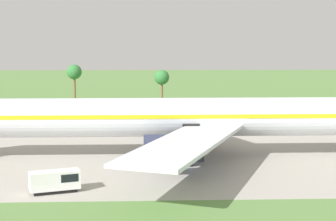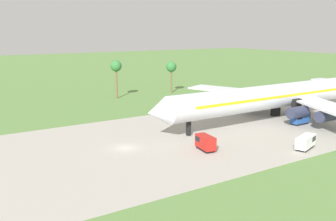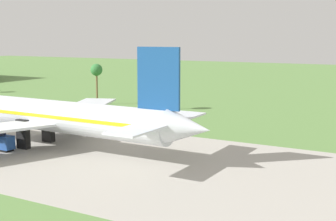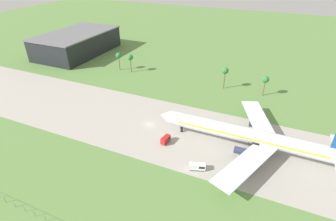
{
  "view_description": "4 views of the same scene",
  "coord_description": "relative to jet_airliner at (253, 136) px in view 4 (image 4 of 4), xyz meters",
  "views": [
    {
      "loc": [
        38.61,
        -75.44,
        16.3
      ],
      "look_at": [
        41.72,
        0.64,
        6.97
      ],
      "focal_mm": 55.0,
      "sensor_mm": 36.0,
      "label": 1
    },
    {
      "loc": [
        -29.27,
        -60.67,
        21.54
      ],
      "look_at": [
        9.91,
        0.64,
        5.97
      ],
      "focal_mm": 40.0,
      "sensor_mm": 36.0,
      "label": 2
    },
    {
      "loc": [
        109.29,
        -61.77,
        20.17
      ],
      "look_at": [
        73.54,
        0.64,
        8.86
      ],
      "focal_mm": 50.0,
      "sensor_mm": 36.0,
      "label": 3
    },
    {
      "loc": [
        46.17,
        -84.3,
        64.09
      ],
      "look_at": [
        6.8,
        5.0,
        6.0
      ],
      "focal_mm": 28.0,
      "sensor_mm": 36.0,
      "label": 4
    }
  ],
  "objects": [
    {
      "name": "palm_tree_row",
      "position": [
        -48.8,
        48.38,
        3.49
      ],
      "size": [
        92.53,
        3.6,
        12.31
      ],
      "color": "brown",
      "rests_on": "ground_plane"
    },
    {
      "name": "ground_plane",
      "position": [
        -43.4,
        -0.64,
        -5.9
      ],
      "size": [
        600.0,
        600.0,
        0.0
      ],
      "primitive_type": "plane",
      "color": "#5B8442"
    },
    {
      "name": "terminal_building",
      "position": [
        -137.16,
        64.6,
        1.82
      ],
      "size": [
        36.72,
        61.2,
        15.42
      ],
      "color": "black",
      "rests_on": "ground_plane"
    },
    {
      "name": "baggage_tug",
      "position": [
        -31.47,
        -9.49,
        -4.42
      ],
      "size": [
        2.65,
        4.78,
        2.76
      ],
      "color": "black",
      "rests_on": "ground_plane"
    },
    {
      "name": "catering_van",
      "position": [
        -0.89,
        -6.22,
        -4.4
      ],
      "size": [
        4.84,
        2.05,
        2.81
      ],
      "color": "black",
      "rests_on": "ground_plane"
    },
    {
      "name": "taxiway_strip",
      "position": [
        -43.4,
        -0.64,
        -5.89
      ],
      "size": [
        320.0,
        44.0,
        0.02
      ],
      "color": "#A8A399",
      "rests_on": "ground_plane"
    },
    {
      "name": "jet_airliner",
      "position": [
        0.0,
        0.0,
        0.0
      ],
      "size": [
        75.48,
        60.5,
        18.69
      ],
      "color": "silver",
      "rests_on": "ground_plane"
    },
    {
      "name": "fuel_truck",
      "position": [
        -15.1,
        -18.92,
        -4.56
      ],
      "size": [
        5.93,
        3.67,
        2.49
      ],
      "color": "black",
      "rests_on": "ground_plane"
    }
  ]
}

